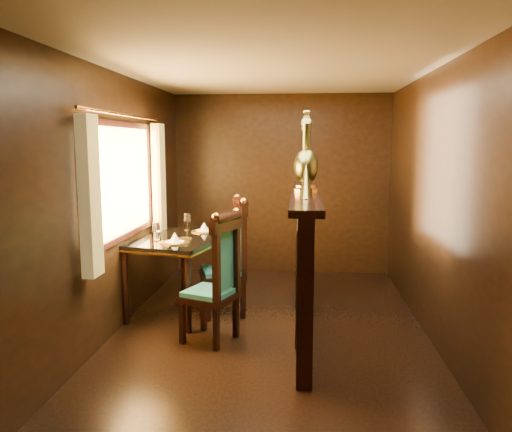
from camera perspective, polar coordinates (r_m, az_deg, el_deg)
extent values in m
plane|color=black|center=(4.86, 1.53, -13.73)|extent=(5.00, 5.00, 0.00)
cube|color=black|center=(7.02, 2.93, 3.61)|extent=(3.00, 0.04, 2.50)
cube|color=black|center=(2.09, -2.94, -7.53)|extent=(3.00, 0.04, 2.50)
cube|color=black|center=(4.87, -16.30, 1.22)|extent=(0.04, 5.00, 2.50)
cube|color=black|center=(4.69, 20.21, 0.78)|extent=(0.04, 5.00, 2.50)
cube|color=beige|center=(4.55, 1.66, 16.86)|extent=(3.00, 5.00, 0.04)
cube|color=#FFC672|center=(5.13, -15.12, 3.85)|extent=(0.01, 1.70, 1.05)
cube|color=gold|center=(4.20, -18.46, 2.11)|extent=(0.10, 0.22, 1.30)
cube|color=gold|center=(6.02, -11.04, 4.12)|extent=(0.10, 0.22, 1.30)
cylinder|color=orange|center=(5.10, -14.59, 11.11)|extent=(0.03, 2.20, 0.03)
cube|color=black|center=(4.93, 5.58, -5.48)|extent=(0.12, 2.60, 1.30)
cube|color=#383719|center=(4.92, 4.83, -4.91)|extent=(0.02, 2.20, 0.95)
cube|color=black|center=(4.82, 5.69, 2.40)|extent=(0.26, 2.70, 0.06)
cube|color=black|center=(5.49, -8.17, -2.50)|extent=(1.13, 1.53, 0.04)
cube|color=orange|center=(5.49, -8.16, -2.80)|extent=(1.15, 1.55, 0.02)
cylinder|color=black|center=(5.24, -14.70, -7.95)|extent=(0.06, 0.06, 0.76)
cylinder|color=black|center=(4.89, -7.77, -8.91)|extent=(0.06, 0.06, 0.76)
cylinder|color=black|center=(6.28, -8.32, -5.07)|extent=(0.06, 0.06, 0.76)
cylinder|color=black|center=(5.99, -2.32, -5.63)|extent=(0.06, 0.06, 0.76)
cylinder|color=#C77725|center=(5.13, -9.26, -2.98)|extent=(0.30, 0.30, 0.01)
cone|color=white|center=(5.12, -9.27, -2.39)|extent=(0.11, 0.11, 0.10)
cylinder|color=#C77725|center=(5.74, -5.94, -1.72)|extent=(0.30, 0.30, 0.01)
cone|color=white|center=(5.73, -5.95, -1.19)|extent=(0.11, 0.11, 0.10)
cylinder|color=silver|center=(5.59, -10.94, -1.85)|extent=(0.03, 0.03, 0.06)
cylinder|color=silver|center=(5.65, -11.16, -1.74)|extent=(0.03, 0.03, 0.06)
cube|color=black|center=(4.68, -5.36, -9.20)|extent=(0.56, 0.56, 0.06)
cube|color=#14525B|center=(4.67, -5.37, -8.65)|extent=(0.51, 0.51, 0.05)
cube|color=#14525B|center=(4.49, -3.36, -5.11)|extent=(0.15, 0.33, 0.56)
cube|color=black|center=(4.71, -8.41, -12.03)|extent=(0.05, 0.05, 0.39)
cube|color=black|center=(4.52, -4.57, -12.83)|extent=(0.05, 0.05, 0.39)
cube|color=black|center=(4.99, -6.01, -10.80)|extent=(0.05, 0.05, 0.39)
cube|color=black|center=(4.81, -2.31, -11.47)|extent=(0.05, 0.05, 0.39)
sphere|color=orange|center=(4.26, -4.62, -0.07)|extent=(0.07, 0.07, 0.07)
sphere|color=orange|center=(4.57, -2.28, 0.51)|extent=(0.07, 0.07, 0.07)
cube|color=black|center=(5.36, -3.85, -6.77)|extent=(0.57, 0.57, 0.06)
cube|color=#14525B|center=(5.35, -3.86, -6.26)|extent=(0.51, 0.51, 0.05)
cube|color=#14525B|center=(5.31, -1.80, -2.73)|extent=(0.14, 0.35, 0.58)
cube|color=black|center=(5.23, -5.55, -9.82)|extent=(0.05, 0.05, 0.40)
cube|color=black|center=(5.28, -1.49, -9.58)|extent=(0.05, 0.05, 0.40)
cube|color=black|center=(5.58, -6.03, -8.65)|extent=(0.05, 0.05, 0.40)
cube|color=black|center=(5.63, -2.24, -8.45)|extent=(0.05, 0.05, 0.40)
sphere|color=orange|center=(5.06, -1.43, 1.71)|extent=(0.07, 0.07, 0.07)
sphere|color=orange|center=(5.43, -2.20, 2.14)|extent=(0.07, 0.07, 0.07)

